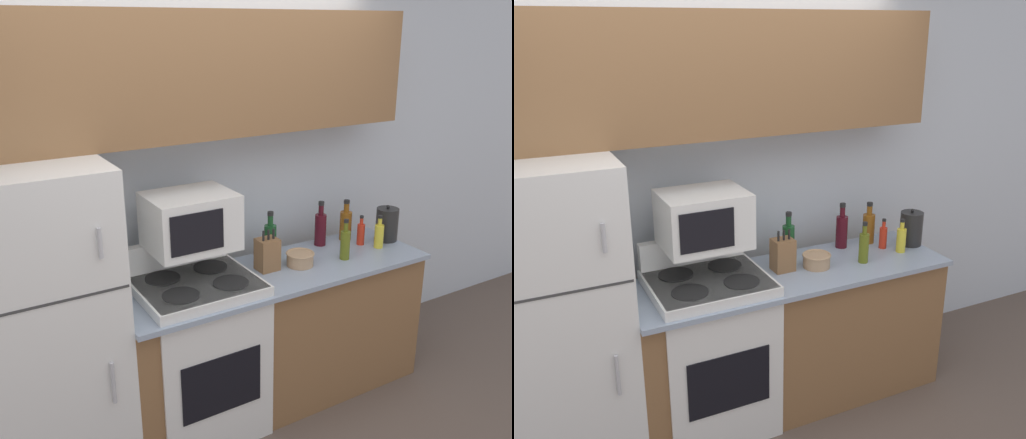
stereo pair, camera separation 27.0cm
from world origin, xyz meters
TOP-DOWN VIEW (x-y plane):
  - wall_back at (0.00, 0.74)m, footprint 8.00×0.05m
  - lower_cabinets at (0.35, 0.28)m, footprint 1.95×0.60m
  - refrigerator at (-0.97, 0.35)m, footprint 0.71×0.73m
  - upper_cabinets at (0.00, 0.54)m, footprint 2.66×0.34m
  - stove at (-0.17, 0.27)m, footprint 0.65×0.58m
  - microwave at (-0.15, 0.35)m, footprint 0.47×0.38m
  - knife_block at (0.31, 0.30)m, footprint 0.12×0.11m
  - bowl at (0.52, 0.25)m, footprint 0.17×0.17m
  - bottle_hot_sauce at (1.06, 0.33)m, footprint 0.05×0.05m
  - bottle_wine_green at (0.43, 0.45)m, footprint 0.08×0.08m
  - bottle_wine_red at (0.83, 0.46)m, footprint 0.08×0.08m
  - bottle_cooking_spray at (1.13, 0.23)m, footprint 0.06×0.06m
  - bottle_olive_oil at (0.81, 0.19)m, footprint 0.06×0.06m
  - bottle_whiskey at (1.03, 0.45)m, footprint 0.08×0.08m
  - kettle at (1.27, 0.30)m, footprint 0.15×0.15m

SIDE VIEW (x-z plane):
  - lower_cabinets at x=0.35m, z-range 0.00..0.90m
  - stove at x=-0.17m, z-range -0.06..1.05m
  - refrigerator at x=-0.97m, z-range 0.00..1.69m
  - bowl at x=0.52m, z-range 0.90..0.99m
  - bottle_hot_sauce at x=1.06m, z-range 0.88..1.08m
  - bottle_cooking_spray at x=1.13m, z-range 0.88..1.10m
  - knife_block at x=0.31m, z-range 0.87..1.12m
  - bottle_olive_oil at x=0.81m, z-range 0.87..1.13m
  - bottle_whiskey at x=1.03m, z-range 0.87..1.15m
  - kettle at x=1.27m, z-range 0.89..1.13m
  - bottle_wine_green at x=0.43m, z-range 0.87..1.17m
  - bottle_wine_red at x=0.83m, z-range 0.87..1.17m
  - microwave at x=-0.15m, z-range 1.12..1.43m
  - wall_back at x=0.00m, z-range 0.00..2.55m
  - upper_cabinets at x=0.00m, z-range 1.69..2.36m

